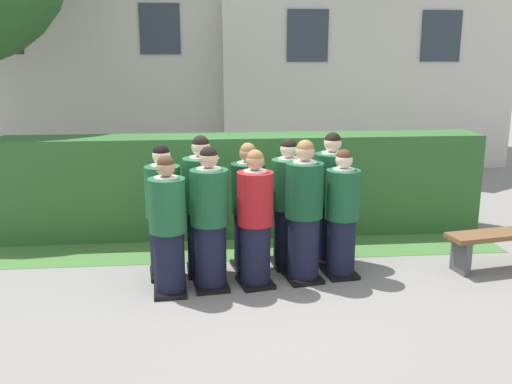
{
  "coord_description": "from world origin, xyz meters",
  "views": [
    {
      "loc": [
        -0.62,
        -6.24,
        2.64
      ],
      "look_at": [
        0.0,
        0.24,
        1.05
      ],
      "focal_mm": 40.06,
      "sensor_mm": 36.0,
      "label": 1
    }
  ],
  "objects_px": {
    "student_front_row_4": "(342,217)",
    "student_rear_row_4": "(331,201)",
    "student_in_red_blazer": "(255,222)",
    "student_rear_row_2": "(248,210)",
    "student_rear_row_0": "(164,215)",
    "student_front_row_3": "(304,215)",
    "student_rear_row_3": "(288,206)",
    "student_front_row_1": "(210,222)",
    "wooden_bench": "(500,242)",
    "student_front_row_0": "(168,229)",
    "student_rear_row_1": "(202,209)"
  },
  "relations": [
    {
      "from": "student_front_row_4",
      "to": "student_rear_row_4",
      "type": "relative_size",
      "value": 0.92
    },
    {
      "from": "student_in_red_blazer",
      "to": "student_rear_row_2",
      "type": "xyz_separation_m",
      "value": [
        -0.04,
        0.52,
        -0.0
      ]
    },
    {
      "from": "student_front_row_4",
      "to": "student_rear_row_0",
      "type": "xyz_separation_m",
      "value": [
        -2.12,
        0.19,
        0.03
      ]
    },
    {
      "from": "student_front_row_3",
      "to": "student_rear_row_3",
      "type": "distance_m",
      "value": 0.49
    },
    {
      "from": "student_front_row_1",
      "to": "student_in_red_blazer",
      "type": "bearing_deg",
      "value": 3.67
    },
    {
      "from": "student_in_red_blazer",
      "to": "wooden_bench",
      "type": "xyz_separation_m",
      "value": [
        3.09,
        0.21,
        -0.41
      ]
    },
    {
      "from": "student_in_red_blazer",
      "to": "student_rear_row_4",
      "type": "height_order",
      "value": "student_rear_row_4"
    },
    {
      "from": "student_front_row_0",
      "to": "student_rear_row_0",
      "type": "distance_m",
      "value": 0.54
    },
    {
      "from": "student_in_red_blazer",
      "to": "student_rear_row_1",
      "type": "relative_size",
      "value": 0.94
    },
    {
      "from": "student_front_row_3",
      "to": "student_rear_row_1",
      "type": "bearing_deg",
      "value": 164.18
    },
    {
      "from": "student_rear_row_3",
      "to": "student_front_row_4",
      "type": "bearing_deg",
      "value": -33.38
    },
    {
      "from": "student_front_row_1",
      "to": "student_rear_row_3",
      "type": "xyz_separation_m",
      "value": [
        0.99,
        0.61,
        -0.01
      ]
    },
    {
      "from": "student_front_row_3",
      "to": "student_rear_row_0",
      "type": "xyz_separation_m",
      "value": [
        -1.64,
        0.27,
        -0.03
      ]
    },
    {
      "from": "student_front_row_3",
      "to": "student_rear_row_1",
      "type": "height_order",
      "value": "student_rear_row_1"
    },
    {
      "from": "student_front_row_0",
      "to": "wooden_bench",
      "type": "bearing_deg",
      "value": 5.16
    },
    {
      "from": "student_rear_row_2",
      "to": "student_in_red_blazer",
      "type": "bearing_deg",
      "value": -85.64
    },
    {
      "from": "student_rear_row_2",
      "to": "student_front_row_3",
      "type": "bearing_deg",
      "value": -33.94
    },
    {
      "from": "student_rear_row_3",
      "to": "student_front_row_3",
      "type": "bearing_deg",
      "value": -76.54
    },
    {
      "from": "student_in_red_blazer",
      "to": "student_front_row_4",
      "type": "xyz_separation_m",
      "value": [
        1.06,
        0.19,
        -0.02
      ]
    },
    {
      "from": "student_front_row_4",
      "to": "student_rear_row_1",
      "type": "distance_m",
      "value": 1.68
    },
    {
      "from": "student_in_red_blazer",
      "to": "student_rear_row_4",
      "type": "bearing_deg",
      "value": 33.27
    },
    {
      "from": "student_rear_row_4",
      "to": "wooden_bench",
      "type": "bearing_deg",
      "value": -12.68
    },
    {
      "from": "student_front_row_1",
      "to": "student_front_row_3",
      "type": "distance_m",
      "value": 1.11
    },
    {
      "from": "student_front_row_3",
      "to": "student_rear_row_2",
      "type": "relative_size",
      "value": 1.06
    },
    {
      "from": "student_front_row_0",
      "to": "student_front_row_3",
      "type": "bearing_deg",
      "value": 9.36
    },
    {
      "from": "student_in_red_blazer",
      "to": "student_rear_row_4",
      "type": "xyz_separation_m",
      "value": [
        1.03,
        0.68,
        0.04
      ]
    },
    {
      "from": "student_front_row_4",
      "to": "student_rear_row_3",
      "type": "height_order",
      "value": "student_rear_row_3"
    },
    {
      "from": "student_front_row_4",
      "to": "student_front_row_3",
      "type": "bearing_deg",
      "value": -169.88
    },
    {
      "from": "student_rear_row_1",
      "to": "wooden_bench",
      "type": "bearing_deg",
      "value": -3.48
    },
    {
      "from": "student_front_row_4",
      "to": "student_rear_row_4",
      "type": "bearing_deg",
      "value": 93.15
    },
    {
      "from": "student_front_row_3",
      "to": "student_rear_row_2",
      "type": "bearing_deg",
      "value": 146.06
    },
    {
      "from": "student_front_row_3",
      "to": "student_rear_row_2",
      "type": "distance_m",
      "value": 0.75
    },
    {
      "from": "student_front_row_0",
      "to": "student_front_row_3",
      "type": "distance_m",
      "value": 1.58
    },
    {
      "from": "student_rear_row_1",
      "to": "student_rear_row_3",
      "type": "height_order",
      "value": "student_rear_row_1"
    },
    {
      "from": "student_front_row_0",
      "to": "student_front_row_4",
      "type": "distance_m",
      "value": 2.07
    },
    {
      "from": "student_rear_row_2",
      "to": "student_rear_row_3",
      "type": "height_order",
      "value": "student_rear_row_3"
    },
    {
      "from": "student_rear_row_1",
      "to": "student_rear_row_3",
      "type": "bearing_deg",
      "value": 7.45
    },
    {
      "from": "student_front_row_3",
      "to": "student_rear_row_1",
      "type": "distance_m",
      "value": 1.23
    },
    {
      "from": "student_front_row_4",
      "to": "wooden_bench",
      "type": "xyz_separation_m",
      "value": [
        2.03,
        0.03,
        -0.39
      ]
    },
    {
      "from": "student_front_row_1",
      "to": "student_rear_row_1",
      "type": "bearing_deg",
      "value": 100.09
    },
    {
      "from": "student_front_row_1",
      "to": "student_front_row_4",
      "type": "relative_size",
      "value": 1.06
    },
    {
      "from": "student_in_red_blazer",
      "to": "student_front_row_3",
      "type": "xyz_separation_m",
      "value": [
        0.58,
        0.1,
        0.04
      ]
    },
    {
      "from": "student_rear_row_3",
      "to": "student_rear_row_1",
      "type": "bearing_deg",
      "value": -172.55
    },
    {
      "from": "student_front_row_3",
      "to": "student_rear_row_4",
      "type": "xyz_separation_m",
      "value": [
        0.45,
        0.57,
        0.0
      ]
    },
    {
      "from": "student_front_row_1",
      "to": "student_front_row_3",
      "type": "bearing_deg",
      "value": 7.1
    },
    {
      "from": "student_front_row_3",
      "to": "student_front_row_1",
      "type": "bearing_deg",
      "value": -172.9
    },
    {
      "from": "student_rear_row_0",
      "to": "student_rear_row_4",
      "type": "xyz_separation_m",
      "value": [
        2.09,
        0.3,
        0.04
      ]
    },
    {
      "from": "wooden_bench",
      "to": "student_front_row_3",
      "type": "bearing_deg",
      "value": -177.48
    },
    {
      "from": "student_front_row_0",
      "to": "wooden_bench",
      "type": "xyz_separation_m",
      "value": [
        4.07,
        0.37,
        -0.4
      ]
    },
    {
      "from": "student_rear_row_4",
      "to": "student_rear_row_1",
      "type": "bearing_deg",
      "value": -171.7
    }
  ]
}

